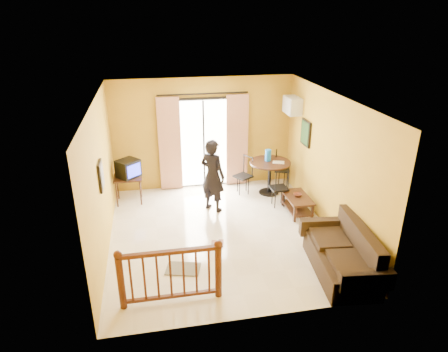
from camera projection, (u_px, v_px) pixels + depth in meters
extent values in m
plane|color=beige|center=(222.00, 233.00, 8.27)|extent=(5.00, 5.00, 0.00)
plane|color=white|center=(221.00, 99.00, 7.18)|extent=(5.00, 5.00, 0.00)
plane|color=#B78C23|center=(203.00, 134.00, 9.99)|extent=(4.50, 0.00, 4.50)
plane|color=#B78C23|center=(254.00, 238.00, 5.46)|extent=(4.50, 0.00, 4.50)
plane|color=#B78C23|center=(101.00, 179.00, 7.34)|extent=(0.00, 5.00, 5.00)
plane|color=#B78C23|center=(330.00, 163.00, 8.11)|extent=(0.00, 5.00, 5.00)
cube|color=black|center=(204.00, 143.00, 10.07)|extent=(1.34, 0.03, 2.34)
cube|color=white|center=(204.00, 144.00, 10.04)|extent=(1.20, 0.04, 2.20)
cube|color=black|center=(204.00, 144.00, 10.02)|extent=(0.04, 0.02, 2.20)
cube|color=beige|center=(170.00, 145.00, 9.83)|extent=(0.55, 0.08, 2.35)
cube|color=beige|center=(237.00, 141.00, 10.12)|extent=(0.55, 0.08, 2.35)
cylinder|color=black|center=(203.00, 94.00, 9.50)|extent=(2.20, 0.04, 0.04)
cube|color=black|center=(128.00, 177.00, 9.37)|extent=(0.65, 0.54, 0.04)
cylinder|color=black|center=(117.00, 194.00, 9.25)|extent=(0.04, 0.04, 0.63)
cylinder|color=black|center=(141.00, 193.00, 9.34)|extent=(0.04, 0.04, 0.63)
cylinder|color=black|center=(118.00, 187.00, 9.64)|extent=(0.04, 0.04, 0.63)
cylinder|color=black|center=(141.00, 185.00, 9.74)|extent=(0.04, 0.04, 0.63)
cube|color=black|center=(128.00, 168.00, 9.29)|extent=(0.62, 0.61, 0.41)
cube|color=#2A32FD|center=(134.00, 171.00, 9.16)|extent=(0.29, 0.25, 0.29)
cube|color=black|center=(101.00, 176.00, 7.10)|extent=(0.04, 0.42, 0.52)
cube|color=#5E5750|center=(102.00, 176.00, 7.11)|extent=(0.01, 0.34, 0.44)
cylinder|color=black|center=(270.00, 163.00, 9.75)|extent=(1.01, 1.01, 0.04)
cylinder|color=black|center=(269.00, 178.00, 9.91)|extent=(0.08, 0.08, 0.82)
cylinder|color=black|center=(269.00, 192.00, 10.07)|extent=(0.49, 0.49, 0.03)
cylinder|color=blue|center=(268.00, 155.00, 9.76)|extent=(0.15, 0.15, 0.28)
cube|color=beige|center=(278.00, 162.00, 9.68)|extent=(0.32, 0.27, 0.02)
cube|color=silver|center=(293.00, 105.00, 9.56)|extent=(0.30, 0.60, 0.40)
cube|color=gray|center=(287.00, 106.00, 9.53)|extent=(0.02, 0.56, 0.36)
cube|color=black|center=(306.00, 133.00, 9.19)|extent=(0.04, 0.50, 0.60)
cube|color=black|center=(305.00, 133.00, 9.18)|extent=(0.01, 0.42, 0.52)
cube|color=black|center=(298.00, 197.00, 8.96)|extent=(0.50, 0.91, 0.04)
cube|color=black|center=(297.00, 208.00, 9.06)|extent=(0.46, 0.87, 0.03)
cube|color=black|center=(295.00, 214.00, 8.63)|extent=(0.05, 0.05, 0.38)
cube|color=black|center=(312.00, 212.00, 8.70)|extent=(0.05, 0.05, 0.38)
cube|color=black|center=(283.00, 198.00, 9.36)|extent=(0.05, 0.05, 0.38)
cube|color=black|center=(299.00, 197.00, 9.43)|extent=(0.05, 0.05, 0.38)
imported|color=#5D2C20|center=(297.00, 195.00, 8.97)|extent=(0.21, 0.21, 0.06)
cube|color=black|center=(340.00, 262.00, 6.97)|extent=(1.04, 1.79, 0.43)
cube|color=black|center=(360.00, 242.00, 6.88)|extent=(0.38, 1.72, 0.59)
cube|color=black|center=(366.00, 280.00, 6.12)|extent=(0.87, 0.26, 0.32)
cube|color=black|center=(322.00, 226.00, 7.63)|extent=(0.87, 0.26, 0.32)
cube|color=black|center=(349.00, 263.00, 6.53)|extent=(0.66, 0.75, 0.11)
cube|color=black|center=(330.00, 239.00, 7.20)|extent=(0.66, 0.75, 0.11)
imported|color=black|center=(213.00, 176.00, 8.93)|extent=(0.72, 0.72, 1.69)
cylinder|color=#471E0F|center=(121.00, 283.00, 6.04)|extent=(0.11, 0.11, 0.92)
cylinder|color=#471E0F|center=(218.00, 272.00, 6.30)|extent=(0.11, 0.11, 0.92)
sphere|color=#471E0F|center=(118.00, 255.00, 5.85)|extent=(0.13, 0.13, 0.13)
sphere|color=#471E0F|center=(218.00, 244.00, 6.10)|extent=(0.13, 0.13, 0.13)
cube|color=#471E0F|center=(169.00, 252.00, 5.99)|extent=(1.55, 0.08, 0.06)
cube|color=#471E0F|center=(172.00, 296.00, 6.31)|extent=(1.55, 0.06, 0.05)
cube|color=#605C4D|center=(183.00, 269.00, 7.12)|extent=(0.68, 0.54, 0.02)
cube|color=#5D2C20|center=(214.00, 244.00, 7.86)|extent=(0.15, 0.27, 0.03)
cube|color=#5D2C20|center=(221.00, 243.00, 7.88)|extent=(0.15, 0.27, 0.03)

